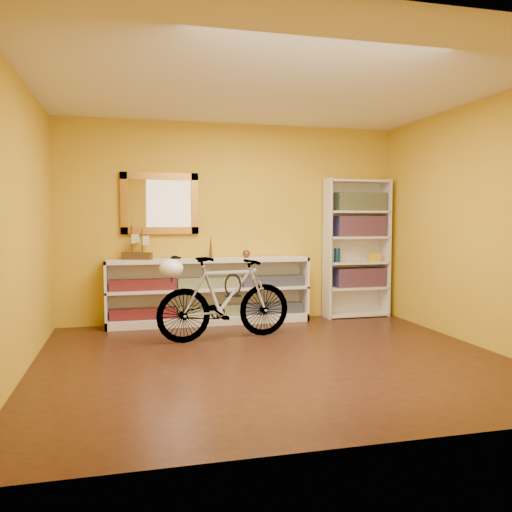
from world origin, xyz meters
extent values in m
cube|color=black|center=(0.00, 0.00, -0.01)|extent=(4.50, 4.00, 0.01)
cube|color=silver|center=(0.00, 0.00, 2.60)|extent=(4.50, 4.00, 0.01)
cube|color=gold|center=(0.00, 2.00, 1.30)|extent=(4.50, 0.01, 2.60)
cube|color=gold|center=(-2.25, 0.00, 1.30)|extent=(0.01, 4.00, 2.60)
cube|color=gold|center=(2.25, 0.00, 1.30)|extent=(0.01, 4.00, 2.60)
cube|color=brown|center=(-0.95, 1.97, 1.55)|extent=(0.98, 0.06, 0.78)
cube|color=silver|center=(0.90, 1.99, 0.25)|extent=(0.09, 0.02, 0.09)
cube|color=black|center=(-0.34, 1.79, 0.17)|extent=(2.50, 0.13, 0.14)
cube|color=navy|center=(-0.34, 1.79, 0.54)|extent=(2.50, 0.13, 0.14)
imported|color=black|center=(-0.77, 1.81, 0.85)|extent=(0.00, 0.00, 0.00)
cone|color=brown|center=(-0.32, 1.81, 1.00)|extent=(0.05, 0.05, 0.31)
sphere|color=brown|center=(0.15, 1.81, 0.90)|extent=(0.10, 0.10, 0.10)
cube|color=maroon|center=(1.76, 1.84, 0.55)|extent=(0.70, 0.22, 0.26)
cube|color=maroon|center=(1.76, 1.84, 1.25)|extent=(0.70, 0.22, 0.28)
cube|color=#185057|center=(1.76, 1.84, 1.59)|extent=(0.70, 0.22, 0.25)
cylinder|color=#153F94|center=(1.42, 1.82, 0.86)|extent=(0.08, 0.08, 0.19)
cube|color=maroon|center=(1.51, 1.87, 1.55)|extent=(0.15, 0.15, 0.18)
cube|color=gold|center=(1.96, 1.80, 0.83)|extent=(0.16, 0.11, 0.12)
imported|color=silver|center=(-0.31, 0.91, 0.47)|extent=(0.65, 1.64, 0.94)
ellipsoid|color=white|center=(-0.91, 0.81, 0.82)|extent=(0.26, 0.25, 0.20)
torus|color=black|center=(-0.21, 0.92, 0.61)|extent=(0.20, 0.02, 0.20)
camera|label=1|loc=(-1.35, -4.76, 1.35)|focal=36.41mm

